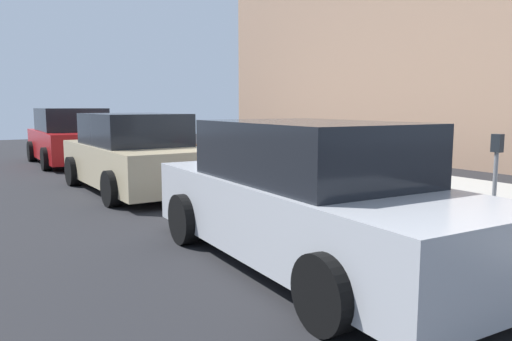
# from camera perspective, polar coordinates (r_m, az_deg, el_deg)

# --- Properties ---
(ground_plane) EXTENTS (40.00, 40.00, 0.00)m
(ground_plane) POSITION_cam_1_polar(r_m,az_deg,el_deg) (10.08, -2.71, -2.54)
(ground_plane) COLOR black
(sidewalk_curb) EXTENTS (18.00, 5.00, 0.14)m
(sidewalk_curb) POSITION_cam_1_polar(r_m,az_deg,el_deg) (11.50, 8.16, -1.01)
(sidewalk_curb) COLOR #9E9B93
(sidewalk_curb) RESTS_ON ground_plane
(suitcase_silver_0) EXTENTS (0.47, 0.21, 0.85)m
(suitcase_silver_0) POSITION_cam_1_polar(r_m,az_deg,el_deg) (7.14, 18.50, -3.62)
(suitcase_silver_0) COLOR #9EA0A8
(suitcase_silver_0) RESTS_ON sidewalk_curb
(suitcase_teal_1) EXTENTS (0.51, 0.28, 0.71)m
(suitcase_teal_1) POSITION_cam_1_polar(r_m,az_deg,el_deg) (7.47, 15.30, -2.66)
(suitcase_teal_1) COLOR #0F606B
(suitcase_teal_1) RESTS_ON sidewalk_curb
(suitcase_maroon_2) EXTENTS (0.40, 0.27, 0.93)m
(suitcase_maroon_2) POSITION_cam_1_polar(r_m,az_deg,el_deg) (7.76, 12.27, -1.91)
(suitcase_maroon_2) COLOR maroon
(suitcase_maroon_2) RESTS_ON sidewalk_curb
(suitcase_navy_3) EXTENTS (0.43, 0.27, 0.69)m
(suitcase_navy_3) POSITION_cam_1_polar(r_m,az_deg,el_deg) (8.12, 10.17, -1.80)
(suitcase_navy_3) COLOR navy
(suitcase_navy_3) RESTS_ON sidewalk_curb
(suitcase_black_4) EXTENTS (0.46, 0.24, 0.86)m
(suitcase_black_4) POSITION_cam_1_polar(r_m,az_deg,el_deg) (8.42, 7.39, -1.41)
(suitcase_black_4) COLOR black
(suitcase_black_4) RESTS_ON sidewalk_curb
(suitcase_red_5) EXTENTS (0.44, 0.22, 0.99)m
(suitcase_red_5) POSITION_cam_1_polar(r_m,az_deg,el_deg) (8.80, 5.34, -0.66)
(suitcase_red_5) COLOR red
(suitcase_red_5) RESTS_ON sidewalk_curb
(suitcase_olive_6) EXTENTS (0.49, 0.27, 0.63)m
(suitcase_olive_6) POSITION_cam_1_polar(r_m,az_deg,el_deg) (9.29, 3.91, -0.73)
(suitcase_olive_6) COLOR #59601E
(suitcase_olive_6) RESTS_ON sidewalk_curb
(suitcase_silver_7) EXTENTS (0.44, 0.23, 0.61)m
(suitcase_silver_7) POSITION_cam_1_polar(r_m,az_deg,el_deg) (9.71, 2.18, -0.43)
(suitcase_silver_7) COLOR #9EA0A8
(suitcase_silver_7) RESTS_ON sidewalk_curb
(suitcase_teal_8) EXTENTS (0.46, 0.19, 0.99)m
(suitcase_teal_8) POSITION_cam_1_polar(r_m,az_deg,el_deg) (10.07, 0.11, 0.35)
(suitcase_teal_8) COLOR #0F606B
(suitcase_teal_8) RESTS_ON sidewalk_curb
(suitcase_maroon_9) EXTENTS (0.43, 0.25, 0.91)m
(suitcase_maroon_9) POSITION_cam_1_polar(r_m,az_deg,el_deg) (10.46, -1.59, 0.42)
(suitcase_maroon_9) COLOR maroon
(suitcase_maroon_9) RESTS_ON sidewalk_curb
(suitcase_navy_10) EXTENTS (0.50, 0.27, 0.83)m
(suitcase_navy_10) POSITION_cam_1_polar(r_m,az_deg,el_deg) (10.95, -2.60, 0.35)
(suitcase_navy_10) COLOR navy
(suitcase_navy_10) RESTS_ON sidewalk_curb
(fire_hydrant) EXTENTS (0.39, 0.21, 0.71)m
(fire_hydrant) POSITION_cam_1_polar(r_m,az_deg,el_deg) (11.74, -4.92, 1.36)
(fire_hydrant) COLOR #99999E
(fire_hydrant) RESTS_ON sidewalk_curb
(bollard_post) EXTENTS (0.16, 0.16, 0.67)m
(bollard_post) POSITION_cam_1_polar(r_m,az_deg,el_deg) (12.27, -6.99, 1.45)
(bollard_post) COLOR brown
(bollard_post) RESTS_ON sidewalk_curb
(parking_meter) EXTENTS (0.12, 0.09, 1.27)m
(parking_meter) POSITION_cam_1_polar(r_m,az_deg,el_deg) (6.67, 25.86, -0.00)
(parking_meter) COLOR slate
(parking_meter) RESTS_ON sidewalk_curb
(parked_car_silver_0) EXTENTS (4.75, 2.13, 1.58)m
(parked_car_silver_0) POSITION_cam_1_polar(r_m,az_deg,el_deg) (5.45, 6.03, -3.20)
(parked_car_silver_0) COLOR #B2B5BA
(parked_car_silver_0) RESTS_ON ground_plane
(parked_car_beige_1) EXTENTS (4.51, 2.10, 1.59)m
(parked_car_beige_1) POSITION_cam_1_polar(r_m,az_deg,el_deg) (10.51, -13.83, 1.77)
(parked_car_beige_1) COLOR tan
(parked_car_beige_1) RESTS_ON ground_plane
(parked_car_red_2) EXTENTS (4.35, 2.17, 1.68)m
(parked_car_red_2) POSITION_cam_1_polar(r_m,az_deg,el_deg) (16.03, -20.46, 3.52)
(parked_car_red_2) COLOR #AD1619
(parked_car_red_2) RESTS_ON ground_plane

